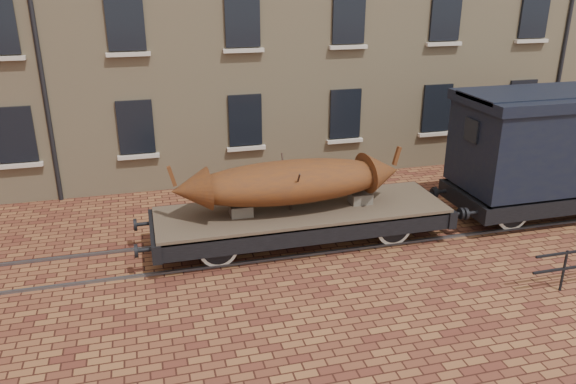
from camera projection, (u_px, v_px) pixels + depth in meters
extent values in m
plane|color=#53251A|center=(371.00, 235.00, 15.40)|extent=(90.00, 90.00, 0.00)
cube|color=black|center=(15.00, 135.00, 16.79)|extent=(1.10, 0.12, 1.70)
cube|color=beige|center=(20.00, 165.00, 17.08)|extent=(1.30, 0.18, 0.12)
cube|color=black|center=(136.00, 127.00, 17.63)|extent=(1.10, 0.12, 1.70)
cube|color=beige|center=(139.00, 156.00, 17.92)|extent=(1.30, 0.18, 0.12)
cube|color=black|center=(245.00, 120.00, 18.47)|extent=(1.10, 0.12, 1.70)
cube|color=beige|center=(246.00, 148.00, 18.76)|extent=(1.30, 0.18, 0.12)
cube|color=black|center=(345.00, 114.00, 19.32)|extent=(1.10, 0.12, 1.70)
cube|color=beige|center=(345.00, 141.00, 19.61)|extent=(1.30, 0.18, 0.12)
cube|color=black|center=(437.00, 108.00, 20.16)|extent=(1.10, 0.12, 1.70)
cube|color=beige|center=(435.00, 134.00, 20.45)|extent=(1.30, 0.18, 0.12)
cube|color=black|center=(521.00, 103.00, 21.00)|extent=(1.10, 0.12, 1.70)
cube|color=beige|center=(518.00, 128.00, 21.29)|extent=(1.30, 0.18, 0.12)
cube|color=beige|center=(1.00, 58.00, 15.92)|extent=(1.30, 0.18, 0.12)
cube|color=black|center=(125.00, 21.00, 16.47)|extent=(1.10, 0.12, 1.70)
cube|color=beige|center=(128.00, 54.00, 16.76)|extent=(1.30, 0.18, 0.12)
cube|color=black|center=(242.00, 19.00, 17.32)|extent=(1.10, 0.12, 1.70)
cube|color=beige|center=(244.00, 50.00, 17.61)|extent=(1.30, 0.18, 0.12)
cube|color=black|center=(349.00, 17.00, 18.16)|extent=(1.10, 0.12, 1.70)
cube|color=beige|center=(348.00, 47.00, 18.45)|extent=(1.30, 0.18, 0.12)
cube|color=black|center=(446.00, 15.00, 19.00)|extent=(1.10, 0.12, 1.70)
cube|color=beige|center=(444.00, 44.00, 19.29)|extent=(1.30, 0.18, 0.12)
cube|color=black|center=(534.00, 13.00, 19.84)|extent=(1.10, 0.12, 1.70)
cube|color=beige|center=(531.00, 41.00, 20.13)|extent=(1.30, 0.18, 0.12)
cube|color=#59595E|center=(382.00, 245.00, 14.74)|extent=(30.00, 0.08, 0.06)
cube|color=#59595E|center=(361.00, 223.00, 16.04)|extent=(30.00, 0.08, 0.06)
cylinder|color=black|center=(564.00, 271.00, 12.52)|extent=(0.06, 0.06, 1.00)
cube|color=#4B3E2B|center=(302.00, 211.00, 14.58)|extent=(7.53, 2.21, 0.12)
cube|color=black|center=(314.00, 235.00, 13.75)|extent=(7.53, 0.16, 0.45)
cube|color=black|center=(292.00, 205.00, 15.59)|extent=(7.53, 0.16, 0.45)
cube|color=black|center=(155.00, 235.00, 13.76)|extent=(0.22, 2.31, 0.45)
cylinder|color=black|center=(144.00, 250.00, 13.02)|extent=(0.35, 0.10, 0.10)
cylinder|color=black|center=(136.00, 251.00, 12.98)|extent=(0.08, 0.32, 0.32)
cylinder|color=black|center=(142.00, 224.00, 14.38)|extent=(0.35, 0.10, 0.10)
cylinder|color=black|center=(135.00, 225.00, 14.33)|extent=(0.08, 0.32, 0.32)
cube|color=black|center=(432.00, 205.00, 15.58)|extent=(0.22, 2.31, 0.45)
cylinder|color=black|center=(455.00, 214.00, 14.97)|extent=(0.35, 0.10, 0.10)
cylinder|color=black|center=(461.00, 214.00, 15.01)|extent=(0.08, 0.32, 0.32)
cylinder|color=black|center=(428.00, 194.00, 16.32)|extent=(0.35, 0.10, 0.10)
cylinder|color=black|center=(433.00, 194.00, 16.36)|extent=(0.08, 0.32, 0.32)
cylinder|color=black|center=(214.00, 237.00, 14.19)|extent=(0.10, 1.91, 0.10)
cylinder|color=white|center=(218.00, 249.00, 13.55)|extent=(0.96, 0.07, 0.96)
cylinder|color=black|center=(218.00, 249.00, 13.55)|extent=(0.79, 0.10, 0.79)
cube|color=black|center=(219.00, 242.00, 13.35)|extent=(0.90, 0.08, 0.10)
cylinder|color=white|center=(210.00, 225.00, 14.84)|extent=(0.96, 0.07, 0.96)
cylinder|color=black|center=(210.00, 225.00, 14.84)|extent=(0.79, 0.10, 0.79)
cube|color=black|center=(209.00, 215.00, 14.86)|extent=(0.90, 0.08, 0.10)
cylinder|color=black|center=(383.00, 218.00, 15.31)|extent=(0.10, 1.91, 0.10)
cylinder|color=white|center=(394.00, 228.00, 14.66)|extent=(0.96, 0.07, 0.96)
cylinder|color=black|center=(394.00, 228.00, 14.66)|extent=(0.79, 0.10, 0.79)
cube|color=black|center=(397.00, 222.00, 14.46)|extent=(0.90, 0.08, 0.10)
cylinder|color=white|center=(373.00, 208.00, 15.96)|extent=(0.96, 0.07, 0.96)
cylinder|color=black|center=(373.00, 208.00, 15.96)|extent=(0.79, 0.10, 0.79)
cube|color=black|center=(371.00, 198.00, 15.98)|extent=(0.90, 0.08, 0.10)
cube|color=black|center=(302.00, 224.00, 14.73)|extent=(4.02, 0.06, 0.06)
cube|color=#65594E|center=(241.00, 210.00, 14.12)|extent=(0.55, 0.50, 0.28)
cube|color=#65594E|center=(360.00, 197.00, 14.90)|extent=(0.55, 0.50, 0.28)
ellipsoid|color=#5F2D10|center=(290.00, 182.00, 14.21)|extent=(5.34, 1.73, 1.06)
cone|color=#5F2D10|center=(190.00, 190.00, 13.55)|extent=(0.93, 1.02, 1.01)
cube|color=#5F2D10|center=(172.00, 176.00, 13.30)|extent=(0.21, 0.11, 0.51)
cone|color=#5F2D10|center=(382.00, 171.00, 14.83)|extent=(0.93, 1.02, 1.01)
cube|color=#5F2D10|center=(397.00, 156.00, 14.80)|extent=(0.21, 0.11, 0.51)
cylinder|color=#34251D|center=(295.00, 193.00, 13.87)|extent=(0.05, 0.91, 1.29)
cylinder|color=#34251D|center=(286.00, 181.00, 14.64)|extent=(0.05, 0.91, 1.29)
cube|color=black|center=(532.00, 178.00, 17.57)|extent=(6.15, 0.16, 0.46)
cube|color=black|center=(464.00, 201.00, 15.81)|extent=(0.23, 2.46, 0.46)
cylinder|color=black|center=(465.00, 214.00, 14.96)|extent=(0.08, 0.33, 0.33)
cylinder|color=black|center=(435.00, 192.00, 16.44)|extent=(0.08, 0.33, 0.33)
cylinder|color=black|center=(498.00, 204.00, 16.17)|extent=(0.10, 1.95, 0.10)
cylinder|color=white|center=(513.00, 214.00, 15.52)|extent=(0.98, 0.07, 0.98)
cylinder|color=black|center=(513.00, 214.00, 15.52)|extent=(0.81, 0.10, 0.81)
cylinder|color=white|center=(484.00, 195.00, 16.81)|extent=(0.98, 0.07, 0.98)
cylinder|color=black|center=(484.00, 195.00, 16.81)|extent=(0.81, 0.10, 0.81)
cube|color=black|center=(566.00, 142.00, 16.01)|extent=(6.15, 2.46, 2.36)
cube|color=black|center=(574.00, 96.00, 15.54)|extent=(6.34, 2.61, 0.29)
cube|color=black|center=(575.00, 92.00, 15.50)|extent=(6.34, 1.74, 0.12)
cube|color=black|center=(472.00, 130.00, 15.07)|extent=(0.08, 0.62, 0.62)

